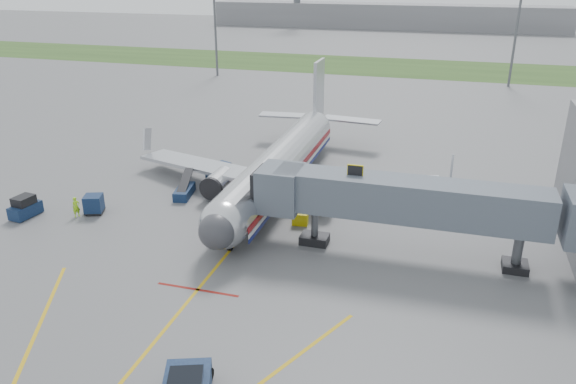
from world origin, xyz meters
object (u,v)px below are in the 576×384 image
(baggage_tug, at_px, (25,208))
(airliner, at_px, (280,164))
(belt_loader, at_px, (184,191))
(ramp_worker, at_px, (76,207))

(baggage_tug, bearing_deg, airliner, 32.48)
(baggage_tug, xyz_separation_m, belt_loader, (11.28, 8.25, -0.34))
(airliner, bearing_deg, ramp_worker, -143.69)
(ramp_worker, bearing_deg, airliner, -20.59)
(airliner, xyz_separation_m, baggage_tug, (-19.60, -12.48, -1.80))
(baggage_tug, xyz_separation_m, ramp_worker, (4.33, 1.25, 0.07))
(airliner, height_order, belt_loader, airliner)
(baggage_tug, distance_m, belt_loader, 13.98)
(ramp_worker, bearing_deg, belt_loader, -11.72)
(airliner, xyz_separation_m, belt_loader, (-8.32, -4.23, -2.14))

